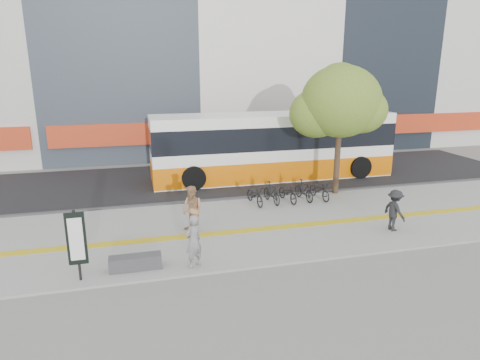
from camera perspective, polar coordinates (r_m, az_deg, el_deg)
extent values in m
plane|color=slate|center=(15.17, -4.00, -9.07)|extent=(120.00, 120.00, 0.00)
cube|color=slate|center=(16.51, -4.96, -6.85)|extent=(40.00, 7.00, 0.08)
cube|color=gold|center=(16.04, -4.67, -7.36)|extent=(40.00, 0.45, 0.01)
cube|color=black|center=(23.57, -8.00, -0.15)|extent=(40.00, 8.00, 0.06)
cube|color=#363639|center=(19.76, -6.66, -3.03)|extent=(40.00, 0.25, 0.14)
cube|color=#B83416|center=(28.33, -5.30, 6.61)|extent=(19.00, 0.50, 1.40)
cube|color=#B83416|center=(35.85, 24.65, 7.11)|extent=(15.20, 0.50, 1.40)
cube|color=#363639|center=(13.76, -13.98, -10.78)|extent=(1.60, 0.45, 0.45)
cylinder|color=black|center=(13.25, -21.20, -8.30)|extent=(0.08, 0.08, 2.20)
cube|color=black|center=(13.17, -21.29, -7.42)|extent=(0.55, 0.08, 1.60)
cube|color=white|center=(13.12, -21.32, -7.50)|extent=(0.40, 0.02, 1.30)
cylinder|color=#382819|center=(21.18, 13.00, 2.44)|extent=(0.28, 0.28, 3.20)
ellipsoid|color=#4D7426|center=(20.74, 13.49, 10.33)|extent=(3.80, 3.80, 3.42)
ellipsoid|color=#4D7426|center=(20.81, 10.28, 8.85)|extent=(2.60, 2.60, 2.34)
ellipsoid|color=#4D7426|center=(20.87, 16.15, 9.07)|extent=(2.40, 2.40, 2.16)
ellipsoid|color=#4D7426|center=(21.54, 13.35, 12.64)|extent=(2.20, 2.20, 1.98)
cube|color=white|center=(23.79, 4.51, 4.62)|extent=(13.52, 2.82, 3.61)
cube|color=#D96504|center=(24.03, 4.45, 1.85)|extent=(13.54, 2.84, 1.13)
cube|color=black|center=(23.68, 4.54, 6.10)|extent=(13.54, 2.84, 1.24)
cylinder|color=black|center=(21.63, -6.29, 0.28)|extent=(1.24, 0.39, 1.24)
cylinder|color=black|center=(24.34, -7.25, 1.95)|extent=(1.24, 0.39, 1.24)
cylinder|color=black|center=(24.73, 15.96, 1.68)|extent=(1.24, 0.39, 1.24)
cylinder|color=black|center=(27.13, 13.01, 3.06)|extent=(1.24, 0.39, 1.24)
imported|color=black|center=(19.24, 2.05, -2.05)|extent=(0.82, 1.73, 0.87)
imported|color=black|center=(19.46, 4.31, -1.73)|extent=(0.69, 1.66, 0.97)
imported|color=black|center=(19.74, 6.51, -1.69)|extent=(0.82, 1.73, 0.87)
imported|color=black|center=(20.01, 8.66, -1.38)|extent=(0.69, 1.66, 0.97)
imported|color=black|center=(20.35, 10.73, -1.34)|extent=(0.82, 1.73, 0.87)
imported|color=black|center=(13.34, -6.32, -8.24)|extent=(0.75, 0.69, 1.73)
imported|color=#A77A54|center=(16.01, -6.49, -4.00)|extent=(1.06, 1.11, 1.81)
imported|color=black|center=(17.18, 20.20, -3.86)|extent=(0.74, 1.12, 1.62)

